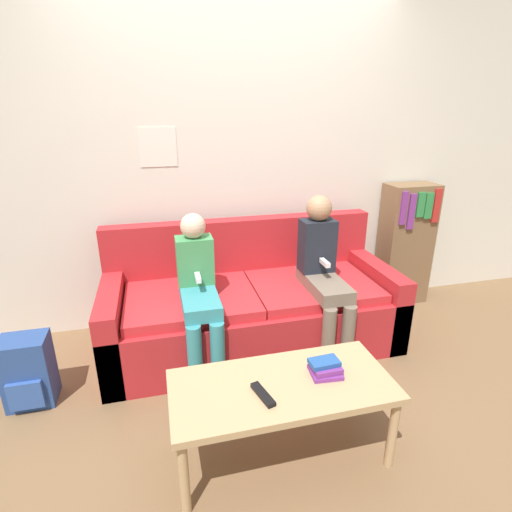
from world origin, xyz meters
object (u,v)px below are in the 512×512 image
person_left (198,288)px  bookshelf (405,244)px  person_right (323,269)px  tv_remote (263,394)px  couch (251,306)px  coffee_table (282,391)px  backpack (28,372)px

person_left → bookshelf: bookshelf is taller
person_right → tv_remote: (-0.69, -0.94, -0.18)m
couch → person_right: 0.61m
person_left → coffee_table: bearing=-71.0°
coffee_table → tv_remote: tv_remote is taller
backpack → bookshelf: bearing=13.1°
person_right → bookshelf: (1.02, 0.54, -0.08)m
person_left → couch: bearing=28.1°
person_left → person_right: size_ratio=0.93×
bookshelf → couch: bearing=-167.1°
tv_remote → person_left: bearing=86.5°
coffee_table → person_left: 0.93m
person_right → backpack: 1.96m
couch → backpack: couch is taller
coffee_table → person_left: (-0.30, 0.86, 0.20)m
person_left → bookshelf: 1.97m
bookshelf → coffee_table: bearing=-138.5°
person_left → person_right: (0.87, 0.01, 0.04)m
person_left → person_right: bearing=0.8°
person_right → bookshelf: person_right is taller
person_left → person_right: 0.87m
person_right → person_left: bearing=-179.2°
coffee_table → tv_remote: (-0.11, -0.07, 0.06)m
couch → bookshelf: size_ratio=1.94×
tv_remote → person_right: bearing=39.0°
backpack → person_right: bearing=4.1°
coffee_table → backpack: backpack is taller
person_left → backpack: size_ratio=2.40×
couch → coffee_table: couch is taller
coffee_table → person_right: (0.58, 0.87, 0.24)m
coffee_table → tv_remote: 0.14m
person_left → backpack: (-1.04, -0.12, -0.37)m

